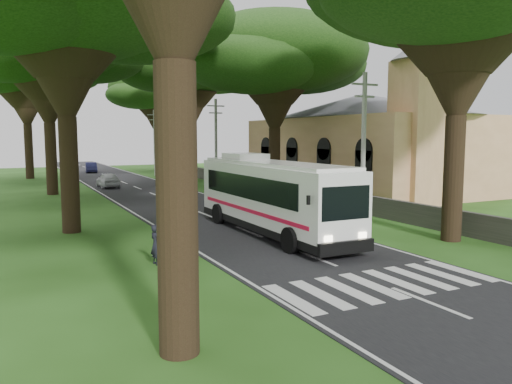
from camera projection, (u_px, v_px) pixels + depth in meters
The scene contains 17 objects.
ground at pixel (345, 270), 18.02m from camera, with size 140.00×140.00×0.00m, color #274F16.
road at pixel (158, 196), 40.25m from camera, with size 8.00×120.00×0.04m, color black.
crosswalk at pixel (382, 285), 16.24m from camera, with size 8.00×3.00×0.01m, color silver.
property_wall at pixel (262, 185), 43.29m from camera, with size 0.35×50.00×1.20m, color #383533.
church at pixel (363, 135), 44.56m from camera, with size 14.00×24.00×11.60m.
pole_near at pixel (363, 149), 25.33m from camera, with size 1.60×0.24×8.00m.
pole_mid at pixel (216, 144), 43.11m from camera, with size 1.60×0.24×8.00m.
pole_far at pixel (155, 141), 60.90m from camera, with size 1.60×0.24×8.00m.
tree_l_midb at pixel (46, 48), 40.05m from camera, with size 13.71×13.71×14.95m.
tree_l_far at pixel (25, 67), 55.54m from camera, with size 14.43×14.43×15.74m.
tree_r_mida at pixel (275, 55), 38.13m from camera, with size 14.24×14.24×14.10m.
tree_r_midb at pixel (191, 65), 53.75m from camera, with size 15.36×15.36×15.87m.
tree_r_far at pixel (156, 89), 70.32m from camera, with size 13.13×13.13×14.35m.
coach_bus at pixel (271, 195), 24.54m from camera, with size 2.91×12.17×3.59m.
distant_car_a at pixel (108, 180), 46.82m from camera, with size 1.65×4.11×1.40m, color silver.
distant_car_b at pixel (91, 167), 66.31m from camera, with size 1.40×4.02×1.32m, color navy.
pedestrian at pixel (156, 245), 18.74m from camera, with size 0.56×0.36×1.52m, color black.
Camera 1 is at (-10.73, -14.31, 4.82)m, focal length 35.00 mm.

